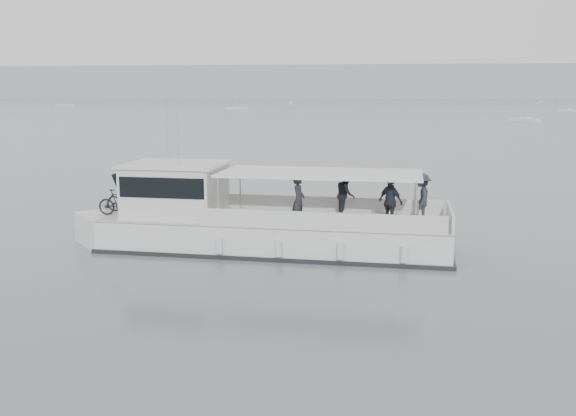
# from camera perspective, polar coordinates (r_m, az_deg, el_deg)

# --- Properties ---
(ground) EXTENTS (1400.00, 1400.00, 0.00)m
(ground) POSITION_cam_1_polar(r_m,az_deg,el_deg) (21.82, -4.78, -5.19)
(ground) COLOR slate
(ground) RESTS_ON ground
(headland) EXTENTS (1400.00, 90.00, 28.00)m
(headland) POSITION_cam_1_polar(r_m,az_deg,el_deg) (580.60, 7.33, 11.01)
(headland) COLOR #939EA8
(headland) RESTS_ON ground
(tour_boat) EXTENTS (14.64, 4.35, 6.10)m
(tour_boat) POSITION_cam_1_polar(r_m,az_deg,el_deg) (24.04, -4.16, -1.28)
(tour_boat) COLOR silver
(tour_boat) RESTS_ON ground
(moored_fleet) EXTENTS (426.21, 336.71, 9.32)m
(moored_fleet) POSITION_cam_1_polar(r_m,az_deg,el_deg) (208.05, 1.86, 8.78)
(moored_fleet) COLOR silver
(moored_fleet) RESTS_ON ground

